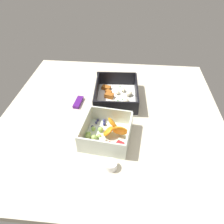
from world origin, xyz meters
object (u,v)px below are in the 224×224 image
Objects in this scene: pasta_container at (117,95)px; candy_bar at (78,102)px; fruit_bowl at (107,133)px; paper_cup_liner at (111,165)px.

pasta_container reaches higher than candy_bar.
candy_bar is at bearing 37.47° from fruit_bowl.
pasta_container is at bearing -3.83° from fruit_bowl.
paper_cup_liner is (-28.48, -15.62, 0.49)cm from candy_bar.
fruit_bowl is at bearing 173.01° from pasta_container.
paper_cup_liner is at bearing -167.67° from fruit_bowl.
pasta_container is 6.01× the size of paper_cup_liner.
pasta_container is at bearing -72.99° from candy_bar.
candy_bar is (17.15, 13.15, -1.57)cm from fruit_bowl.
pasta_container is 3.12× the size of candy_bar.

